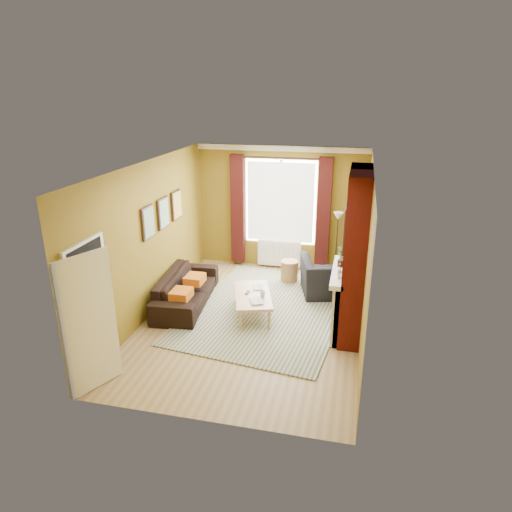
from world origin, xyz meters
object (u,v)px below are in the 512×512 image
sofa (186,289)px  coffee_table (253,296)px  armchair (332,277)px  floor_lamp (338,226)px  wicker_stool (289,271)px

sofa → coffee_table: sofa is taller
armchair → coffee_table: (-1.36, -1.21, -0.01)m
armchair → sofa: bearing=6.0°
sofa → floor_lamp: bearing=-59.2°
sofa → wicker_stool: size_ratio=4.50×
sofa → coffee_table: size_ratio=1.51×
wicker_stool → floor_lamp: bearing=25.7°
coffee_table → floor_lamp: (1.36, 2.16, 0.80)m
floor_lamp → armchair: bearing=-90.4°
sofa → armchair: bearing=-74.4°
sofa → armchair: armchair is taller
wicker_stool → floor_lamp: 1.41m
coffee_table → wicker_stool: size_ratio=2.98×
wicker_stool → coffee_table: bearing=-103.6°
armchair → coffee_table: armchair is taller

